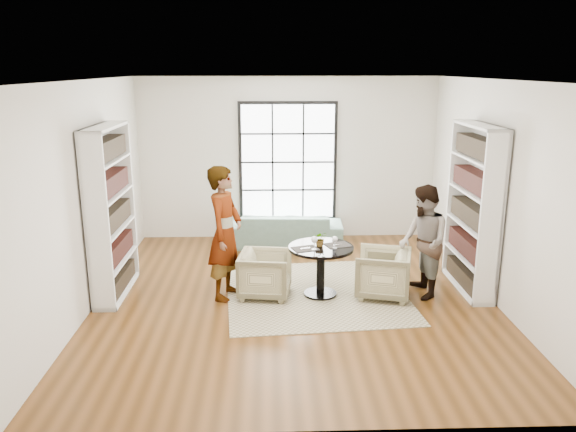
{
  "coord_description": "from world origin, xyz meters",
  "views": [
    {
      "loc": [
        -0.34,
        -7.35,
        3.17
      ],
      "look_at": [
        -0.08,
        0.4,
        1.09
      ],
      "focal_mm": 35.0,
      "sensor_mm": 36.0,
      "label": 1
    }
  ],
  "objects_px": {
    "sofa": "(285,229)",
    "wine_glass_left": "(314,240)",
    "armchair_right": "(383,273)",
    "armchair_left": "(265,274)",
    "person_right": "(423,242)",
    "wine_glass_right": "(335,240)",
    "pedestal_table": "(321,260)",
    "flower_centerpiece": "(320,239)",
    "person_left": "(225,233)"
  },
  "relations": [
    {
      "from": "wine_glass_left",
      "to": "flower_centerpiece",
      "type": "xyz_separation_m",
      "value": [
        0.1,
        0.16,
        -0.03
      ]
    },
    {
      "from": "person_left",
      "to": "wine_glass_left",
      "type": "xyz_separation_m",
      "value": [
        1.23,
        -0.15,
        -0.07
      ]
    },
    {
      "from": "sofa",
      "to": "flower_centerpiece",
      "type": "bearing_deg",
      "value": 103.28
    },
    {
      "from": "sofa",
      "to": "armchair_left",
      "type": "height_order",
      "value": "armchair_left"
    },
    {
      "from": "person_right",
      "to": "wine_glass_left",
      "type": "height_order",
      "value": "person_right"
    },
    {
      "from": "person_right",
      "to": "person_left",
      "type": "bearing_deg",
      "value": -95.97
    },
    {
      "from": "pedestal_table",
      "to": "flower_centerpiece",
      "type": "bearing_deg",
      "value": 114.35
    },
    {
      "from": "person_left",
      "to": "sofa",
      "type": "bearing_deg",
      "value": -3.5
    },
    {
      "from": "person_right",
      "to": "flower_centerpiece",
      "type": "bearing_deg",
      "value": -97.58
    },
    {
      "from": "wine_glass_right",
      "to": "flower_centerpiece",
      "type": "relative_size",
      "value": 0.8
    },
    {
      "from": "pedestal_table",
      "to": "armchair_left",
      "type": "relative_size",
      "value": 1.28
    },
    {
      "from": "person_left",
      "to": "wine_glass_right",
      "type": "bearing_deg",
      "value": -76.04
    },
    {
      "from": "person_left",
      "to": "pedestal_table",
      "type": "bearing_deg",
      "value": -73.07
    },
    {
      "from": "pedestal_table",
      "to": "wine_glass_left",
      "type": "distance_m",
      "value": 0.38
    },
    {
      "from": "armchair_left",
      "to": "wine_glass_left",
      "type": "height_order",
      "value": "wine_glass_left"
    },
    {
      "from": "armchair_right",
      "to": "person_right",
      "type": "bearing_deg",
      "value": 105.25
    },
    {
      "from": "pedestal_table",
      "to": "armchair_right",
      "type": "bearing_deg",
      "value": -3.53
    },
    {
      "from": "flower_centerpiece",
      "to": "sofa",
      "type": "bearing_deg",
      "value": 100.29
    },
    {
      "from": "wine_glass_left",
      "to": "wine_glass_right",
      "type": "relative_size",
      "value": 1.13
    },
    {
      "from": "person_left",
      "to": "flower_centerpiece",
      "type": "distance_m",
      "value": 1.33
    },
    {
      "from": "armchair_left",
      "to": "person_right",
      "type": "xyz_separation_m",
      "value": [
        2.21,
        -0.07,
        0.47
      ]
    },
    {
      "from": "person_right",
      "to": "wine_glass_left",
      "type": "distance_m",
      "value": 1.54
    },
    {
      "from": "armchair_right",
      "to": "armchair_left",
      "type": "bearing_deg",
      "value": -77.01
    },
    {
      "from": "sofa",
      "to": "wine_glass_left",
      "type": "relative_size",
      "value": 10.57
    },
    {
      "from": "sofa",
      "to": "person_right",
      "type": "height_order",
      "value": "person_right"
    },
    {
      "from": "armchair_right",
      "to": "wine_glass_left",
      "type": "bearing_deg",
      "value": -69.71
    },
    {
      "from": "pedestal_table",
      "to": "armchair_right",
      "type": "height_order",
      "value": "pedestal_table"
    },
    {
      "from": "sofa",
      "to": "wine_glass_left",
      "type": "height_order",
      "value": "wine_glass_left"
    },
    {
      "from": "wine_glass_left",
      "to": "wine_glass_right",
      "type": "bearing_deg",
      "value": 11.7
    },
    {
      "from": "flower_centerpiece",
      "to": "armchair_left",
      "type": "bearing_deg",
      "value": -179.34
    },
    {
      "from": "person_right",
      "to": "flower_centerpiece",
      "type": "height_order",
      "value": "person_right"
    },
    {
      "from": "armchair_left",
      "to": "flower_centerpiece",
      "type": "distance_m",
      "value": 0.93
    },
    {
      "from": "sofa",
      "to": "wine_glass_right",
      "type": "xyz_separation_m",
      "value": [
        0.62,
        -2.44,
        0.55
      ]
    },
    {
      "from": "wine_glass_left",
      "to": "pedestal_table",
      "type": "bearing_deg",
      "value": 53.01
    },
    {
      "from": "wine_glass_left",
      "to": "wine_glass_right",
      "type": "height_order",
      "value": "wine_glass_left"
    },
    {
      "from": "pedestal_table",
      "to": "person_left",
      "type": "xyz_separation_m",
      "value": [
        -1.33,
        0.01,
        0.41
      ]
    },
    {
      "from": "pedestal_table",
      "to": "armchair_left",
      "type": "height_order",
      "value": "pedestal_table"
    },
    {
      "from": "sofa",
      "to": "person_right",
      "type": "distance_m",
      "value": 3.09
    },
    {
      "from": "sofa",
      "to": "armchair_right",
      "type": "xyz_separation_m",
      "value": [
        1.31,
        -2.42,
        0.04
      ]
    },
    {
      "from": "pedestal_table",
      "to": "sofa",
      "type": "distance_m",
      "value": 2.41
    },
    {
      "from": "sofa",
      "to": "armchair_left",
      "type": "relative_size",
      "value": 2.89
    },
    {
      "from": "person_left",
      "to": "flower_centerpiece",
      "type": "xyz_separation_m",
      "value": [
        1.32,
        0.01,
        -0.1
      ]
    },
    {
      "from": "person_left",
      "to": "wine_glass_right",
      "type": "relative_size",
      "value": 10.85
    },
    {
      "from": "armchair_right",
      "to": "wine_glass_left",
      "type": "relative_size",
      "value": 3.83
    },
    {
      "from": "armchair_left",
      "to": "wine_glass_right",
      "type": "height_order",
      "value": "wine_glass_right"
    },
    {
      "from": "sofa",
      "to": "armchair_left",
      "type": "xyz_separation_m",
      "value": [
        -0.35,
        -2.35,
        0.02
      ]
    },
    {
      "from": "flower_centerpiece",
      "to": "wine_glass_right",
      "type": "bearing_deg",
      "value": -27.42
    },
    {
      "from": "armchair_right",
      "to": "wine_glass_left",
      "type": "height_order",
      "value": "wine_glass_left"
    },
    {
      "from": "pedestal_table",
      "to": "armchair_left",
      "type": "distance_m",
      "value": 0.81
    },
    {
      "from": "sofa",
      "to": "wine_glass_right",
      "type": "bearing_deg",
      "value": 107.22
    }
  ]
}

